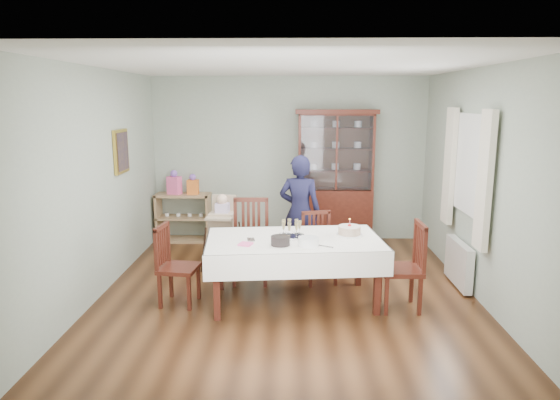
{
  "coord_description": "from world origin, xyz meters",
  "views": [
    {
      "loc": [
        0.05,
        -5.76,
        2.32
      ],
      "look_at": [
        -0.09,
        0.2,
        1.12
      ],
      "focal_mm": 32.0,
      "sensor_mm": 36.0,
      "label": 1
    }
  ],
  "objects_px": {
    "chair_end_right": "(401,283)",
    "high_chair": "(223,239)",
    "chair_far_right": "(319,262)",
    "gift_bag_pink": "(174,183)",
    "chair_far_left": "(251,258)",
    "sideboard": "(184,217)",
    "chair_end_left": "(178,281)",
    "china_cabinet": "(335,175)",
    "champagne_tray": "(291,232)",
    "gift_bag_orange": "(193,185)",
    "dining_table": "(294,270)",
    "woman": "(300,212)",
    "birthday_cake": "(349,231)"
  },
  "relations": [
    {
      "from": "dining_table",
      "to": "chair_far_right",
      "type": "relative_size",
      "value": 2.34
    },
    {
      "from": "woman",
      "to": "gift_bag_pink",
      "type": "xyz_separation_m",
      "value": [
        -2.04,
        1.29,
        0.18
      ]
    },
    {
      "from": "birthday_cake",
      "to": "gift_bag_orange",
      "type": "xyz_separation_m",
      "value": [
        -2.3,
        2.35,
        0.13
      ]
    },
    {
      "from": "dining_table",
      "to": "chair_end_right",
      "type": "distance_m",
      "value": 1.23
    },
    {
      "from": "birthday_cake",
      "to": "gift_bag_pink",
      "type": "height_order",
      "value": "gift_bag_pink"
    },
    {
      "from": "champagne_tray",
      "to": "chair_far_left",
      "type": "bearing_deg",
      "value": 132.17
    },
    {
      "from": "chair_far_right",
      "to": "champagne_tray",
      "type": "relative_size",
      "value": 2.8
    },
    {
      "from": "sideboard",
      "to": "china_cabinet",
      "type": "bearing_deg",
      "value": -0.49
    },
    {
      "from": "china_cabinet",
      "to": "gift_bag_orange",
      "type": "xyz_separation_m",
      "value": [
        -2.32,
        0.0,
        -0.17
      ]
    },
    {
      "from": "woman",
      "to": "champagne_tray",
      "type": "height_order",
      "value": "woman"
    },
    {
      "from": "champagne_tray",
      "to": "dining_table",
      "type": "bearing_deg",
      "value": -64.85
    },
    {
      "from": "gift_bag_pink",
      "to": "high_chair",
      "type": "bearing_deg",
      "value": -53.17
    },
    {
      "from": "chair_far_left",
      "to": "champagne_tray",
      "type": "height_order",
      "value": "chair_far_left"
    },
    {
      "from": "china_cabinet",
      "to": "birthday_cake",
      "type": "relative_size",
      "value": 7.18
    },
    {
      "from": "chair_end_right",
      "to": "high_chair",
      "type": "relative_size",
      "value": 0.95
    },
    {
      "from": "china_cabinet",
      "to": "champagne_tray",
      "type": "height_order",
      "value": "china_cabinet"
    },
    {
      "from": "chair_far_right",
      "to": "high_chair",
      "type": "relative_size",
      "value": 0.86
    },
    {
      "from": "champagne_tray",
      "to": "birthday_cake",
      "type": "distance_m",
      "value": 0.69
    },
    {
      "from": "gift_bag_orange",
      "to": "chair_far_left",
      "type": "bearing_deg",
      "value": -59.44
    },
    {
      "from": "sideboard",
      "to": "chair_end_right",
      "type": "relative_size",
      "value": 0.9
    },
    {
      "from": "chair_end_right",
      "to": "woman",
      "type": "bearing_deg",
      "value": -142.14
    },
    {
      "from": "chair_far_right",
      "to": "chair_end_left",
      "type": "height_order",
      "value": "chair_end_left"
    },
    {
      "from": "chair_end_left",
      "to": "champagne_tray",
      "type": "xyz_separation_m",
      "value": [
        1.3,
        0.17,
        0.54
      ]
    },
    {
      "from": "chair_far_right",
      "to": "gift_bag_orange",
      "type": "relative_size",
      "value": 2.69
    },
    {
      "from": "china_cabinet",
      "to": "chair_end_left",
      "type": "height_order",
      "value": "china_cabinet"
    },
    {
      "from": "sideboard",
      "to": "chair_far_right",
      "type": "xyz_separation_m",
      "value": [
        2.16,
        -1.87,
        -0.13
      ]
    },
    {
      "from": "china_cabinet",
      "to": "high_chair",
      "type": "distance_m",
      "value": 2.22
    },
    {
      "from": "dining_table",
      "to": "chair_far_left",
      "type": "height_order",
      "value": "chair_far_left"
    },
    {
      "from": "china_cabinet",
      "to": "high_chair",
      "type": "height_order",
      "value": "china_cabinet"
    },
    {
      "from": "chair_end_left",
      "to": "gift_bag_pink",
      "type": "distance_m",
      "value": 2.77
    },
    {
      "from": "dining_table",
      "to": "chair_end_right",
      "type": "relative_size",
      "value": 2.12
    },
    {
      "from": "gift_bag_pink",
      "to": "gift_bag_orange",
      "type": "bearing_deg",
      "value": 0.0
    },
    {
      "from": "sideboard",
      "to": "chair_far_left",
      "type": "bearing_deg",
      "value": -55.84
    },
    {
      "from": "chair_end_left",
      "to": "china_cabinet",
      "type": "bearing_deg",
      "value": -30.09
    },
    {
      "from": "chair_far_right",
      "to": "gift_bag_pink",
      "type": "xyz_separation_m",
      "value": [
        -2.29,
        1.85,
        0.71
      ]
    },
    {
      "from": "champagne_tray",
      "to": "gift_bag_pink",
      "type": "bearing_deg",
      "value": 128.36
    },
    {
      "from": "high_chair",
      "to": "champagne_tray",
      "type": "distance_m",
      "value": 1.54
    },
    {
      "from": "china_cabinet",
      "to": "birthday_cake",
      "type": "bearing_deg",
      "value": -90.59
    },
    {
      "from": "chair_far_left",
      "to": "chair_far_right",
      "type": "xyz_separation_m",
      "value": [
        0.89,
        0.0,
        -0.05
      ]
    },
    {
      "from": "chair_far_right",
      "to": "gift_bag_orange",
      "type": "height_order",
      "value": "gift_bag_orange"
    },
    {
      "from": "birthday_cake",
      "to": "woman",
      "type": "bearing_deg",
      "value": 117.98
    },
    {
      "from": "high_chair",
      "to": "birthday_cake",
      "type": "xyz_separation_m",
      "value": [
        1.64,
        -1.06,
        0.41
      ]
    },
    {
      "from": "chair_end_left",
      "to": "champagne_tray",
      "type": "height_order",
      "value": "champagne_tray"
    },
    {
      "from": "chair_far_right",
      "to": "woman",
      "type": "bearing_deg",
      "value": 100.21
    },
    {
      "from": "gift_bag_orange",
      "to": "gift_bag_pink",
      "type": "bearing_deg",
      "value": 180.0
    },
    {
      "from": "sideboard",
      "to": "gift_bag_orange",
      "type": "height_order",
      "value": "gift_bag_orange"
    },
    {
      "from": "birthday_cake",
      "to": "champagne_tray",
      "type": "bearing_deg",
      "value": -173.54
    },
    {
      "from": "chair_end_left",
      "to": "high_chair",
      "type": "height_order",
      "value": "high_chair"
    },
    {
      "from": "chair_end_left",
      "to": "gift_bag_orange",
      "type": "distance_m",
      "value": 2.71
    },
    {
      "from": "woman",
      "to": "china_cabinet",
      "type": "bearing_deg",
      "value": -102.95
    }
  ]
}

